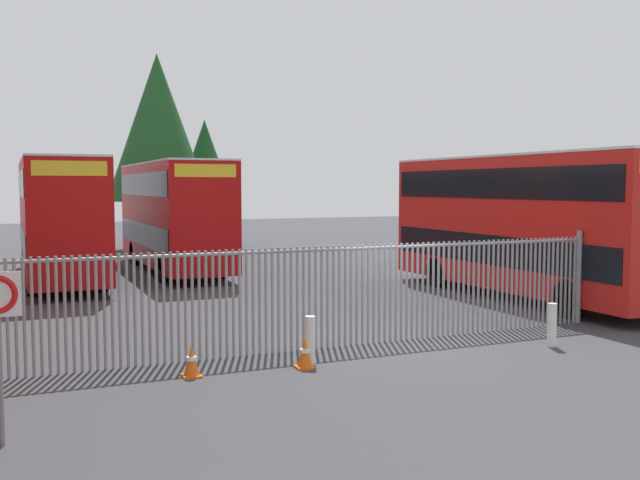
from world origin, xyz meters
name	(u,v)px	position (x,y,z in m)	size (l,w,h in m)	color
ground_plane	(271,292)	(0.00, 8.00, 0.00)	(100.00, 100.00, 0.00)	#3D3D42
palisade_fence	(334,293)	(-1.43, 0.00, 1.18)	(13.87, 0.14, 2.35)	gray
double_decker_bus_near_gate	(522,220)	(6.76, 3.85, 2.42)	(2.54, 10.81, 4.42)	red
double_decker_bus_behind_fence_left	(59,215)	(-6.12, 13.78, 2.42)	(2.54, 10.81, 4.42)	#B70C0C
double_decker_bus_behind_fence_right	(173,212)	(-1.65, 15.26, 2.42)	(2.54, 10.81, 4.42)	#B70C0C
bollard_near_left	(310,340)	(-2.49, -1.20, 0.47)	(0.20, 0.20, 0.95)	silver
bollard_center_front	(552,325)	(2.90, -1.89, 0.47)	(0.20, 0.20, 0.95)	silver
traffic_cone_by_gate	(305,353)	(-2.70, -1.43, 0.29)	(0.34, 0.34, 0.59)	orange
traffic_cone_mid_forecourt	(191,361)	(-4.83, -1.18, 0.29)	(0.34, 0.34, 0.59)	orange
tree_tall_back	(158,128)	(-0.28, 25.23, 6.63)	(5.55, 5.55, 10.60)	#4C3823
tree_short_side	(205,166)	(2.83, 27.33, 4.64)	(3.79, 3.79, 7.36)	#4C3823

